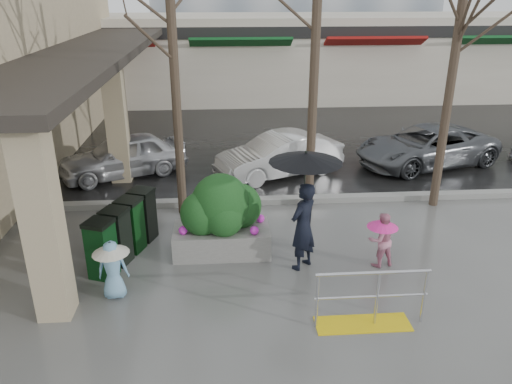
{
  "coord_description": "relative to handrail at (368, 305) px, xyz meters",
  "views": [
    {
      "loc": [
        -1.0,
        -7.97,
        5.26
      ],
      "look_at": [
        -0.29,
        1.63,
        1.3
      ],
      "focal_mm": 35.0,
      "sensor_mm": 36.0,
      "label": 1
    }
  ],
  "objects": [
    {
      "name": "ground",
      "position": [
        -1.36,
        1.2,
        -0.38
      ],
      "size": [
        120.0,
        120.0,
        0.0
      ],
      "primitive_type": "plane",
      "color": "#51514F",
      "rests_on": "ground"
    },
    {
      "name": "street_asphalt",
      "position": [
        -1.36,
        23.2,
        -0.37
      ],
      "size": [
        120.0,
        36.0,
        0.01
      ],
      "primitive_type": "cube",
      "color": "black",
      "rests_on": "ground"
    },
    {
      "name": "curb",
      "position": [
        -1.36,
        5.2,
        -0.3
      ],
      "size": [
        120.0,
        0.3,
        0.15
      ],
      "primitive_type": "cube",
      "color": "gray",
      "rests_on": "ground"
    },
    {
      "name": "canopy_slab",
      "position": [
        -6.16,
        9.2,
        3.25
      ],
      "size": [
        2.8,
        18.0,
        0.25
      ],
      "primitive_type": "cube",
      "color": "#2D2823",
      "rests_on": "pillar_front"
    },
    {
      "name": "pillar_front",
      "position": [
        -5.26,
        0.7,
        1.37
      ],
      "size": [
        0.55,
        0.55,
        3.5
      ],
      "primitive_type": "cube",
      "color": "tan",
      "rests_on": "ground"
    },
    {
      "name": "pillar_back",
      "position": [
        -5.26,
        7.2,
        1.37
      ],
      "size": [
        0.55,
        0.55,
        3.5
      ],
      "primitive_type": "cube",
      "color": "tan",
      "rests_on": "ground"
    },
    {
      "name": "storefront_row",
      "position": [
        0.64,
        19.17,
        1.64
      ],
      "size": [
        34.0,
        6.74,
        4.0
      ],
      "color": "beige",
      "rests_on": "ground"
    },
    {
      "name": "handrail",
      "position": [
        0.0,
        0.0,
        0.0
      ],
      "size": [
        1.9,
        0.5,
        1.03
      ],
      "color": "yellow",
      "rests_on": "ground"
    },
    {
      "name": "tree_mideast",
      "position": [
        3.14,
        4.8,
        4.48
      ],
      "size": [
        3.2,
        3.2,
        6.5
      ],
      "color": "#382B21",
      "rests_on": "ground"
    },
    {
      "name": "woman",
      "position": [
        -0.79,
        1.94,
        1.1
      ],
      "size": [
        1.39,
        1.39,
        2.47
      ],
      "rotation": [
        0.0,
        0.0,
        3.91
      ],
      "color": "black",
      "rests_on": "ground"
    },
    {
      "name": "child_pink",
      "position": [
        0.8,
        1.9,
        0.27
      ],
      "size": [
        0.64,
        0.62,
        1.15
      ],
      "rotation": [
        0.0,
        0.0,
        3.35
      ],
      "color": "pink",
      "rests_on": "ground"
    },
    {
      "name": "child_blue",
      "position": [
        -4.36,
        1.15,
        0.3
      ],
      "size": [
        0.66,
        0.66,
        1.12
      ],
      "rotation": [
        0.0,
        0.0,
        3.2
      ],
      "color": "#71A6CA",
      "rests_on": "ground"
    },
    {
      "name": "planter",
      "position": [
        -2.39,
        2.69,
        0.47
      ],
      "size": [
        2.02,
        1.19,
        1.77
      ],
      "rotation": [
        0.0,
        0.0,
        0.0
      ],
      "color": "slate",
      "rests_on": "ground"
    },
    {
      "name": "news_boxes",
      "position": [
        -4.42,
        2.66,
        0.22
      ],
      "size": [
        1.2,
        2.15,
        1.19
      ],
      "rotation": [
        0.0,
        0.0,
        -0.36
      ],
      "color": "#0D3915",
      "rests_on": "ground"
    },
    {
      "name": "car_a",
      "position": [
        -5.27,
        7.6,
        0.25
      ],
      "size": [
        3.98,
        2.87,
        1.26
      ],
      "primitive_type": "imported",
      "rotation": [
        0.0,
        0.0,
        -1.15
      ],
      "color": "silver",
      "rests_on": "ground"
    },
    {
      "name": "car_b",
      "position": [
        -0.63,
        7.27,
        0.25
      ],
      "size": [
        4.04,
        2.75,
        1.26
      ],
      "primitive_type": "imported",
      "rotation": [
        0.0,
        0.0,
        -1.16
      ],
      "color": "silver",
      "rests_on": "ground"
    },
    {
      "name": "car_c",
      "position": [
        4.11,
        7.87,
        0.25
      ],
      "size": [
        4.95,
        3.34,
        1.26
      ],
      "primitive_type": "imported",
      "rotation": [
        0.0,
        0.0,
        -1.27
      ],
      "color": "#595C61",
      "rests_on": "ground"
    }
  ]
}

